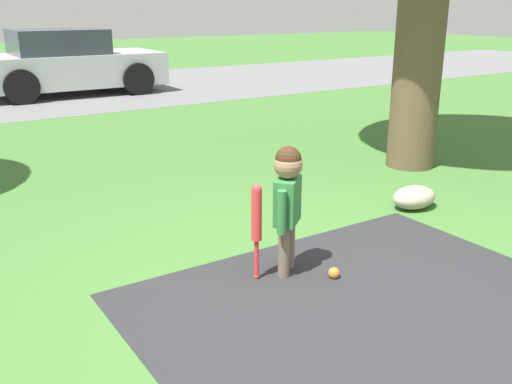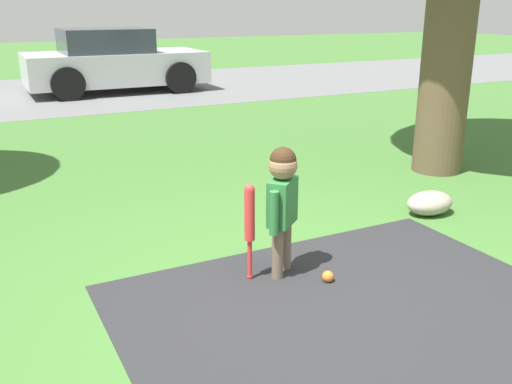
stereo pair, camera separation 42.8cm
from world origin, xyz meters
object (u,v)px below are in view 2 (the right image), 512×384
object	(u,v)px
parked_car	(113,62)
baseball_bat	(250,219)
child	(283,193)
sports_ball	(328,276)

from	to	relation	value
parked_car	baseball_bat	bearing A→B (deg)	-97.60
child	parked_car	world-z (taller)	parked_car
child	sports_ball	xyz separation A→B (m)	(0.22, -0.27, -0.56)
baseball_bat	parked_car	bearing A→B (deg)	81.53
parked_car	child	bearing A→B (deg)	-96.16
sports_ball	parked_car	size ratio (longest dim) A/B	0.02
baseball_bat	parked_car	distance (m)	9.69
child	parked_car	size ratio (longest dim) A/B	0.24
baseball_bat	sports_ball	world-z (taller)	baseball_bat
baseball_bat	sports_ball	size ratio (longest dim) A/B	8.54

